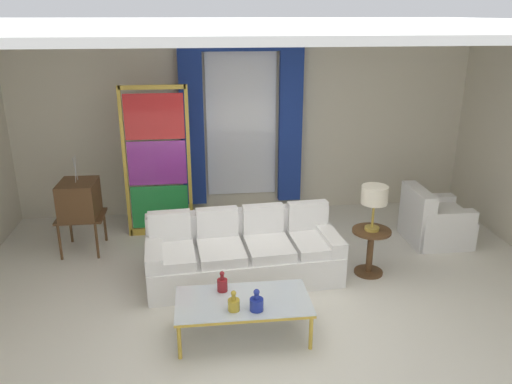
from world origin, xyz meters
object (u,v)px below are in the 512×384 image
at_px(bottle_crystal_tall, 222,284).
at_px(peacock_figurine, 197,228).
at_px(couch_white_long, 243,253).
at_px(table_lamp_brass, 374,197).
at_px(round_side_table, 370,248).
at_px(armchair_white, 433,222).
at_px(stained_glass_divider, 157,166).
at_px(bottle_blue_decanter, 257,303).
at_px(vintage_tv, 79,201).
at_px(bottle_amber_squat, 234,304).
at_px(coffee_table, 243,303).

bearing_deg(bottle_crystal_tall, peacock_figurine, 96.78).
distance_m(couch_white_long, table_lamp_brass, 1.75).
bearing_deg(round_side_table, armchair_white, 34.38).
bearing_deg(stained_glass_divider, bottle_blue_decanter, -69.15).
relative_size(couch_white_long, bottle_crystal_tall, 10.72).
height_order(vintage_tv, stained_glass_divider, stained_glass_divider).
bearing_deg(bottle_amber_squat, coffee_table, 58.91).
bearing_deg(armchair_white, table_lamp_brass, -145.62).
bearing_deg(coffee_table, armchair_white, 33.77).
distance_m(stained_glass_divider, table_lamp_brass, 3.08).
bearing_deg(couch_white_long, bottle_crystal_tall, -106.46).
bearing_deg(peacock_figurine, bottle_amber_squat, -82.20).
bearing_deg(stained_glass_divider, couch_white_long, -52.45).
bearing_deg(peacock_figurine, table_lamp_brass, -28.98).
height_order(couch_white_long, bottle_amber_squat, couch_white_long).
relative_size(bottle_crystal_tall, round_side_table, 0.38).
xyz_separation_m(peacock_figurine, round_side_table, (2.15, -1.19, 0.14)).
bearing_deg(bottle_crystal_tall, round_side_table, 25.80).
relative_size(bottle_blue_decanter, bottle_amber_squat, 1.07).
bearing_deg(couch_white_long, bottle_amber_squat, -98.75).
bearing_deg(stained_glass_divider, bottle_amber_squat, -72.94).
relative_size(peacock_figurine, table_lamp_brass, 1.05).
relative_size(coffee_table, stained_glass_divider, 0.61).
bearing_deg(bottle_amber_squat, couch_white_long, 81.25).
bearing_deg(peacock_figurine, round_side_table, -28.98).
bearing_deg(coffee_table, peacock_figurine, 100.89).
relative_size(couch_white_long, bottle_amber_squat, 11.31).
distance_m(round_side_table, table_lamp_brass, 0.67).
relative_size(couch_white_long, peacock_figurine, 4.00).
relative_size(couch_white_long, vintage_tv, 1.78).
distance_m(couch_white_long, coffee_table, 1.25).
xyz_separation_m(couch_white_long, bottle_blue_decanter, (0.00, -1.44, 0.18)).
distance_m(coffee_table, armchair_white, 3.50).
bearing_deg(table_lamp_brass, armchair_white, 34.38).
bearing_deg(bottle_blue_decanter, peacock_figurine, 102.56).
height_order(coffee_table, bottle_crystal_tall, bottle_crystal_tall).
distance_m(bottle_blue_decanter, bottle_crystal_tall, 0.50).
bearing_deg(round_side_table, vintage_tv, 163.27).
distance_m(bottle_amber_squat, peacock_figurine, 2.52).
bearing_deg(coffee_table, couch_white_long, 84.77).
distance_m(armchair_white, round_side_table, 1.47).
bearing_deg(bottle_crystal_tall, couch_white_long, 73.54).
height_order(bottle_blue_decanter, table_lamp_brass, table_lamp_brass).
xyz_separation_m(bottle_blue_decanter, armchair_white, (2.80, 2.14, -0.20)).
relative_size(bottle_amber_squat, table_lamp_brass, 0.37).
bearing_deg(bottle_amber_squat, stained_glass_divider, 107.06).
relative_size(bottle_crystal_tall, peacock_figurine, 0.37).
relative_size(coffee_table, bottle_crystal_tall, 6.02).
relative_size(coffee_table, bottle_amber_squat, 6.36).
xyz_separation_m(vintage_tv, stained_glass_divider, (1.04, 0.42, 0.33)).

